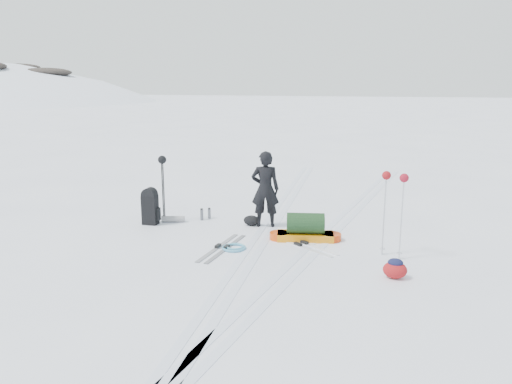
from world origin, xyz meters
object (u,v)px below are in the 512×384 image
Objects in this scene: skier at (265,189)px; ski_poles_black at (162,168)px; pulk_sled at (305,230)px; expedition_rucksack at (153,207)px.

ski_poles_black is at bearing -5.90° from skier.
ski_poles_black is at bearing 160.82° from pulk_sled.
skier is 1.10× the size of ski_poles_black.
ski_poles_black is (-2.29, -0.27, 0.40)m from skier.
ski_poles_black is at bearing 57.02° from expedition_rucksack.
skier is 1.12× the size of pulk_sled.
expedition_rucksack is at bearing -0.67° from skier.
skier reaches higher than pulk_sled.
skier is 2.53m from expedition_rucksack.
ski_poles_black is (0.14, 0.25, 0.85)m from expedition_rucksack.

